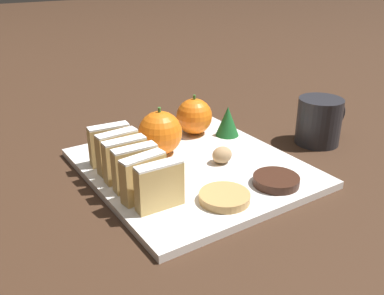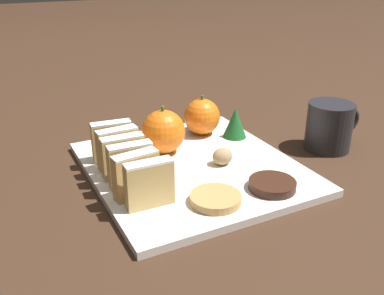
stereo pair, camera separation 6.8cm
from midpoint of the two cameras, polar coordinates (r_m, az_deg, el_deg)
ground_plane at (r=0.70m, az=-2.79°, el=-3.19°), size 6.00×6.00×0.00m
serving_platter at (r=0.70m, az=-2.80°, el=-2.76°), size 0.32×0.35×0.01m
stollen_slice_front at (r=0.57m, az=-7.80°, el=-5.20°), size 0.07×0.02×0.07m
stollen_slice_second at (r=0.59m, az=-9.78°, el=-4.05°), size 0.07×0.03×0.07m
stollen_slice_third at (r=0.62m, az=-10.70°, el=-2.76°), size 0.07×0.02×0.07m
stollen_slice_fourth at (r=0.65m, az=-11.88°, el=-1.67°), size 0.07×0.02×0.07m
stollen_slice_fifth at (r=0.68m, az=-12.74°, el=-0.61°), size 0.07×0.02×0.07m
stollen_slice_sixth at (r=0.71m, az=-13.66°, el=0.33°), size 0.07×0.03×0.07m
orange_near at (r=0.72m, az=-6.97°, el=1.90°), size 0.07×0.07×0.08m
orange_far at (r=0.81m, az=-2.13°, el=4.12°), size 0.07×0.07×0.08m
walnut at (r=0.69m, az=1.23°, el=-1.06°), size 0.03×0.03×0.03m
chocolate_cookie at (r=0.64m, az=8.17°, el=-4.45°), size 0.07×0.07×0.01m
gingerbread_cookie at (r=0.59m, az=1.06°, el=-6.72°), size 0.07×0.07×0.01m
evergreen_sprig at (r=0.80m, az=2.34°, el=3.49°), size 0.04×0.04×0.06m
coffee_mug at (r=0.81m, az=14.38°, el=3.40°), size 0.11×0.08×0.09m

